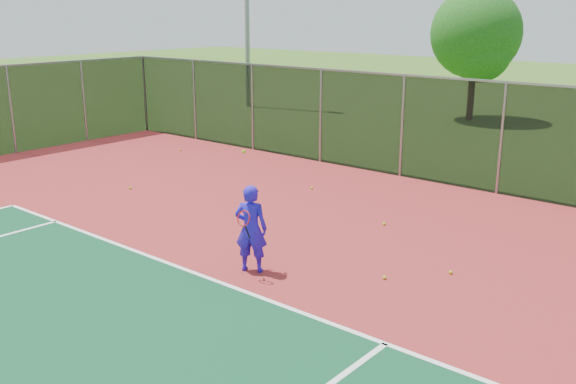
% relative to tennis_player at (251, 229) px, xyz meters
% --- Properties ---
extents(ground, '(120.00, 120.00, 0.00)m').
position_rel_tennis_player_xyz_m(ground, '(1.45, -3.79, -0.87)').
color(ground, '#345B1A').
rests_on(ground, ground).
extents(court_apron, '(30.00, 20.00, 0.02)m').
position_rel_tennis_player_xyz_m(court_apron, '(1.45, -1.79, -0.86)').
color(court_apron, maroon).
rests_on(court_apron, ground).
extents(fence_back, '(30.00, 0.06, 3.03)m').
position_rel_tennis_player_xyz_m(fence_back, '(1.45, 8.21, 0.69)').
color(fence_back, black).
rests_on(fence_back, court_apron).
extents(tennis_player, '(0.74, 0.74, 2.31)m').
position_rel_tennis_player_xyz_m(tennis_player, '(0.00, 0.00, 0.00)').
color(tennis_player, '#2716D3').
rests_on(tennis_player, court_apron).
extents(practice_ball_0, '(0.07, 0.07, 0.07)m').
position_rel_tennis_player_xyz_m(practice_ball_0, '(2.17, 1.27, -0.81)').
color(practice_ball_0, '#ABCC17').
rests_on(practice_ball_0, court_apron).
extents(practice_ball_1, '(0.07, 0.07, 0.07)m').
position_rel_tennis_player_xyz_m(practice_ball_1, '(-3.36, 3.81, -0.81)').
color(practice_ball_1, '#ABCC17').
rests_on(practice_ball_1, court_apron).
extents(practice_ball_2, '(0.07, 0.07, 0.07)m').
position_rel_tennis_player_xyz_m(practice_ball_2, '(3.00, 2.28, -0.81)').
color(practice_ball_2, '#ABCC17').
rests_on(practice_ball_2, court_apron).
extents(practice_ball_3, '(0.07, 0.07, 0.07)m').
position_rel_tennis_player_xyz_m(practice_ball_3, '(0.52, 3.94, -0.81)').
color(practice_ball_3, '#ABCC17').
rests_on(practice_ball_3, court_apron).
extents(practice_ball_4, '(0.07, 0.07, 0.07)m').
position_rel_tennis_player_xyz_m(practice_ball_4, '(-9.35, 6.37, -0.81)').
color(practice_ball_4, '#ABCC17').
rests_on(practice_ball_4, court_apron).
extents(practice_ball_5, '(0.07, 0.07, 0.07)m').
position_rel_tennis_player_xyz_m(practice_ball_5, '(-6.56, 2.11, -0.81)').
color(practice_ball_5, '#ABCC17').
rests_on(practice_ball_5, court_apron).
extents(practice_ball_6, '(0.07, 0.07, 0.07)m').
position_rel_tennis_player_xyz_m(practice_ball_6, '(-2.66, 5.31, -0.81)').
color(practice_ball_6, '#ABCC17').
rests_on(practice_ball_6, court_apron).
extents(tree_back_left, '(3.98, 3.98, 5.85)m').
position_rel_tennis_player_xyz_m(tree_back_left, '(-4.33, 19.31, 2.80)').
color(tree_back_left, '#392014').
rests_on(tree_back_left, ground).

